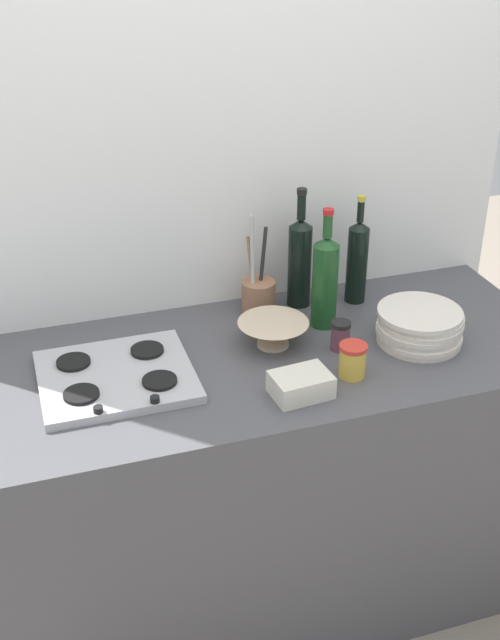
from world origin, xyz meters
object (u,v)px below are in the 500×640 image
object	(u,v)px
mixing_bowl	(273,333)
condiment_jar_front	(340,336)
plate_stack	(420,326)
wine_bottle_mid_left	(300,260)
wine_bottle_mid_right	(325,280)
butter_dish	(301,385)
wine_bottle_leftmost	(357,260)
utensil_crock	(258,294)
stovetop_hob	(116,376)
condiment_jar_rear	(352,360)

from	to	relation	value
mixing_bowl	condiment_jar_front	size ratio (longest dim) A/B	2.34
plate_stack	condiment_jar_front	world-z (taller)	plate_stack
wine_bottle_mid_left	mixing_bowl	size ratio (longest dim) A/B	1.86
wine_bottle_mid_right	mixing_bowl	size ratio (longest dim) A/B	1.81
wine_bottle_mid_right	butter_dish	size ratio (longest dim) A/B	2.45
wine_bottle_leftmost	wine_bottle_mid_right	bearing A→B (deg)	-143.56
wine_bottle_leftmost	plate_stack	bearing A→B (deg)	-77.21
wine_bottle_mid_left	utensil_crock	world-z (taller)	wine_bottle_mid_left
plate_stack	wine_bottle_mid_left	distance (m)	0.42
wine_bottle_mid_left	butter_dish	bearing A→B (deg)	-110.30
utensil_crock	mixing_bowl	bearing A→B (deg)	-96.78
mixing_bowl	condiment_jar_front	world-z (taller)	condiment_jar_front
plate_stack	butter_dish	distance (m)	0.44
stovetop_hob	wine_bottle_mid_left	distance (m)	0.68
butter_dish	utensil_crock	world-z (taller)	utensil_crock
plate_stack	condiment_jar_front	size ratio (longest dim) A/B	2.86
stovetop_hob	utensil_crock	xyz separation A→B (m)	(0.48, 0.25, 0.05)
condiment_jar_front	condiment_jar_rear	xyz separation A→B (m)	(-0.03, -0.14, 0.00)
wine_bottle_mid_right	condiment_jar_front	xyz separation A→B (m)	(-0.01, -0.15, -0.10)
condiment_jar_rear	mixing_bowl	bearing A→B (deg)	124.44
stovetop_hob	butter_dish	xyz separation A→B (m)	(0.44, -0.21, 0.02)
stovetop_hob	plate_stack	size ratio (longest dim) A/B	1.63
wine_bottle_mid_right	condiment_jar_front	world-z (taller)	wine_bottle_mid_right
mixing_bowl	condiment_jar_rear	distance (m)	0.26
wine_bottle_mid_left	wine_bottle_leftmost	bearing A→B (deg)	-10.42
wine_bottle_mid_left	wine_bottle_mid_right	distance (m)	0.15
plate_stack	utensil_crock	xyz separation A→B (m)	(-0.38, 0.32, 0.01)
plate_stack	wine_bottle_leftmost	distance (m)	0.31
condiment_jar_front	plate_stack	bearing A→B (deg)	-7.79
plate_stack	wine_bottle_mid_right	size ratio (longest dim) A/B	0.68
wine_bottle_mid_left	plate_stack	bearing A→B (deg)	-53.17
wine_bottle_mid_right	utensil_crock	xyz separation A→B (m)	(-0.16, 0.14, -0.09)
wine_bottle_leftmost	wine_bottle_mid_left	bearing A→B (deg)	169.58
stovetop_hob	butter_dish	distance (m)	0.49
butter_dish	utensil_crock	distance (m)	0.47
wine_bottle_leftmost	butter_dish	world-z (taller)	wine_bottle_leftmost
utensil_crock	condiment_jar_rear	xyz separation A→B (m)	(0.12, -0.42, -0.01)
mixing_bowl	condiment_jar_rear	size ratio (longest dim) A/B	2.14
stovetop_hob	condiment_jar_front	xyz separation A→B (m)	(0.63, -0.03, 0.03)
mixing_bowl	condiment_jar_rear	xyz separation A→B (m)	(0.15, -0.22, 0.01)
condiment_jar_rear	stovetop_hob	bearing A→B (deg)	164.30
mixing_bowl	wine_bottle_leftmost	bearing A→B (deg)	28.47
butter_dish	condiment_jar_front	world-z (taller)	condiment_jar_front
condiment_jar_rear	wine_bottle_leftmost	bearing A→B (deg)	64.50
plate_stack	mixing_bowl	distance (m)	0.42
stovetop_hob	condiment_jar_rear	bearing A→B (deg)	-15.70
wine_bottle_mid_left	mixing_bowl	bearing A→B (deg)	-126.60
utensil_crock	wine_bottle_leftmost	bearing A→B (deg)	-4.32
mixing_bowl	condiment_jar_front	distance (m)	0.19
mixing_bowl	wine_bottle_mid_left	bearing A→B (deg)	53.40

